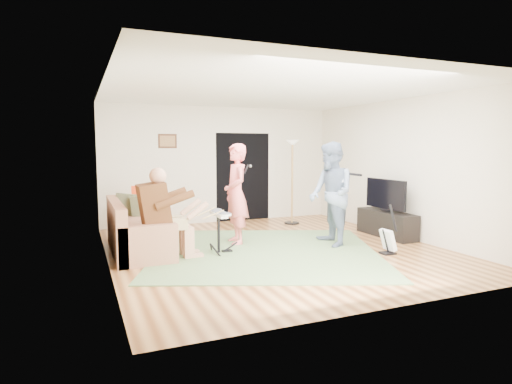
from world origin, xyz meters
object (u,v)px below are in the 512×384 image
guitar_spare (388,240)px  tv_cabinet (387,224)px  dining_chair (143,219)px  television (386,194)px  drum_kit (219,235)px  guitarist (331,194)px  torchiere_lamp (292,167)px  singer (236,194)px  sofa (134,235)px

guitar_spare → tv_cabinet: 1.48m
dining_chair → television: size_ratio=0.91×
drum_kit → guitarist: (2.03, -0.22, 0.62)m
dining_chair → torchiere_lamp: bearing=8.9°
singer → tv_cabinet: bearing=82.9°
drum_kit → dining_chair: 2.02m
sofa → dining_chair: 1.16m
drum_kit → guitar_spare: (2.58, -1.13, -0.08)m
drum_kit → tv_cabinet: size_ratio=0.52×
drum_kit → torchiere_lamp: (2.41, 2.01, 1.01)m
drum_kit → torchiere_lamp: torchiere_lamp is taller
guitar_spare → television: size_ratio=0.75×
sofa → torchiere_lamp: torchiere_lamp is taller
guitarist → guitar_spare: bearing=39.8°
guitarist → guitar_spare: (0.55, -0.91, -0.70)m
television → dining_chair: bearing=158.7°
tv_cabinet → television: 0.60m
sofa → singer: singer is taller
torchiere_lamp → tv_cabinet: size_ratio=1.38×
torchiere_lamp → dining_chair: size_ratio=1.91×
singer → torchiere_lamp: size_ratio=0.95×
television → guitar_spare: bearing=-126.9°
dining_chair → guitar_spare: bearing=-34.3°
dining_chair → tv_cabinet: dining_chair is taller
tv_cabinet → drum_kit: bearing=-179.5°
singer → television: size_ratio=1.66×
sofa → tv_cabinet: 4.84m
guitarist → dining_chair: guitarist is taller
torchiere_lamp → tv_cabinet: bearing=-61.2°
guitar_spare → torchiere_lamp: 3.32m
dining_chair → singer: bearing=-33.2°
television → sofa: bearing=172.6°
tv_cabinet → television: (-0.05, 0.00, 0.60)m
dining_chair → tv_cabinet: 4.81m
singer → television: (2.92, -0.55, -0.07)m
guitarist → tv_cabinet: 1.64m
drum_kit → television: (3.45, 0.03, 0.53)m
sofa → drum_kit: bearing=-26.6°
drum_kit → sofa: bearing=153.4°
sofa → singer: bearing=-2.1°
guitarist → torchiere_lamp: bearing=179.1°
sofa → television: television is taller
guitarist → tv_cabinet: size_ratio=1.33×
guitar_spare → television: 1.57m
guitarist → guitar_spare: 1.27m
sofa → tv_cabinet: (4.80, -0.62, -0.04)m
singer → guitar_spare: singer is taller
singer → guitar_spare: 2.76m
sofa → television: (4.75, -0.62, 0.56)m
tv_cabinet → television: television is taller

